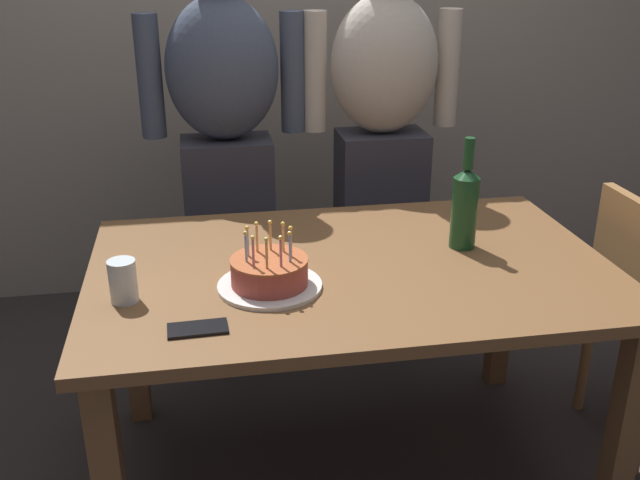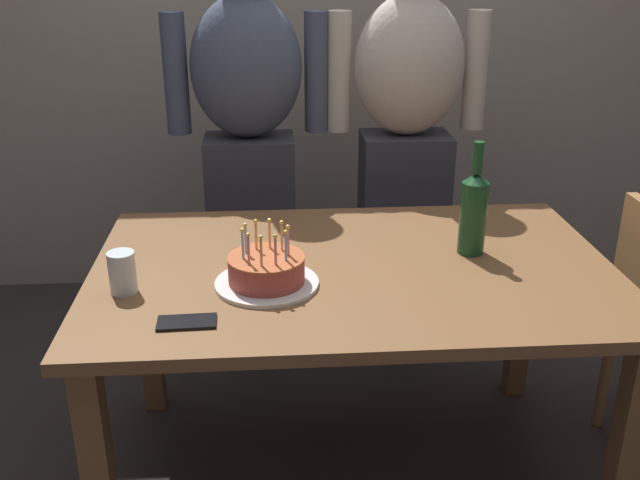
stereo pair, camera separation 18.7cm
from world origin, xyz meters
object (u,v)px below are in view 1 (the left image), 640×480
wine_bottle (465,206)px  cell_phone (198,329)px  person_woman_cardigan (382,144)px  water_glass_near (123,281)px  birthday_cake (269,274)px  person_man_bearded (226,151)px

wine_bottle → cell_phone: wine_bottle is taller
cell_phone → person_woman_cardigan: bearing=54.5°
water_glass_near → person_woman_cardigan: size_ratio=0.07×
wine_bottle → cell_phone: 0.90m
wine_bottle → cell_phone: size_ratio=2.37×
birthday_cake → cell_phone: bearing=-134.5°
birthday_cake → person_man_bearded: person_man_bearded is taller
birthday_cake → wine_bottle: size_ratio=0.83×
birthday_cake → person_woman_cardigan: person_woman_cardigan is taller
birthday_cake → water_glass_near: size_ratio=2.48×
water_glass_near → person_man_bearded: size_ratio=0.07×
person_man_bearded → birthday_cake: bearing=93.8°
wine_bottle → person_man_bearded: bearing=132.4°
person_woman_cardigan → cell_phone: bearing=56.5°
person_man_bearded → person_woman_cardigan: bearing=-180.0°
water_glass_near → birthday_cake: bearing=1.8°
cell_phone → person_man_bearded: bearing=81.1°
birthday_cake → person_man_bearded: bearing=93.8°
wine_bottle → person_man_bearded: person_man_bearded is taller
birthday_cake → person_woman_cardigan: bearing=59.3°
wine_bottle → cell_phone: (-0.81, -0.38, -0.13)m
cell_phone → person_woman_cardigan: person_woman_cardigan is taller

